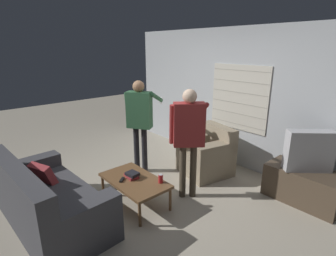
{
  "coord_description": "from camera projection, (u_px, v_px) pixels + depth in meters",
  "views": [
    {
      "loc": [
        2.88,
        -2.12,
        2.2
      ],
      "look_at": [
        -0.01,
        0.45,
        1.0
      ],
      "focal_mm": 28.0,
      "sensor_mm": 36.0,
      "label": 1
    }
  ],
  "objects": [
    {
      "name": "spare_remote",
      "position": [
        122.0,
        180.0,
        3.72
      ],
      "size": [
        0.11,
        0.13,
        0.02
      ],
      "rotation": [
        0.0,
        0.0,
        0.68
      ],
      "color": "black",
      "rests_on": "coffee_table"
    },
    {
      "name": "person_right_standing",
      "position": [
        189.0,
        131.0,
        3.75
      ],
      "size": [
        0.53,
        0.8,
        1.66
      ],
      "rotation": [
        0.0,
        0.0,
        0.9
      ],
      "color": "#4C4233",
      "rests_on": "ground_plane"
    },
    {
      "name": "person_left_standing",
      "position": [
        140.0,
        116.0,
        4.56
      ],
      "size": [
        0.52,
        0.84,
        1.67
      ],
      "rotation": [
        0.0,
        0.0,
        0.59
      ],
      "color": "black",
      "rests_on": "ground_plane"
    },
    {
      "name": "soda_can",
      "position": [
        161.0,
        179.0,
        3.65
      ],
      "size": [
        0.07,
        0.07,
        0.13
      ],
      "color": "red",
      "rests_on": "coffee_table"
    },
    {
      "name": "tv_stand",
      "position": [
        303.0,
        185.0,
        3.85
      ],
      "size": [
        1.03,
        0.54,
        0.5
      ],
      "color": "#4C3D2D",
      "rests_on": "ground_plane"
    },
    {
      "name": "armchair_beige",
      "position": [
        207.0,
        154.0,
        4.71
      ],
      "size": [
        0.94,
        0.94,
        0.85
      ],
      "rotation": [
        0.0,
        0.0,
        2.91
      ],
      "color": "gray",
      "rests_on": "ground_plane"
    },
    {
      "name": "wall_back",
      "position": [
        231.0,
        98.0,
        4.96
      ],
      "size": [
        5.2,
        0.08,
        2.55
      ],
      "color": "#ADB2B7",
      "rests_on": "ground_plane"
    },
    {
      "name": "couch_blue",
      "position": [
        47.0,
        201.0,
        3.33
      ],
      "size": [
        1.92,
        1.0,
        0.9
      ],
      "rotation": [
        0.0,
        0.0,
        0.05
      ],
      "color": "#424247",
      "rests_on": "ground_plane"
    },
    {
      "name": "coffee_table",
      "position": [
        135.0,
        182.0,
        3.77
      ],
      "size": [
        1.04,
        0.6,
        0.38
      ],
      "color": "brown",
      "rests_on": "ground_plane"
    },
    {
      "name": "tv",
      "position": [
        309.0,
        151.0,
        3.69
      ],
      "size": [
        0.59,
        0.6,
        0.59
      ],
      "rotation": [
        0.0,
        0.0,
        3.95
      ],
      "color": "#B2B2B7",
      "rests_on": "tv_stand"
    },
    {
      "name": "ground_plane",
      "position": [
        147.0,
        195.0,
        4.06
      ],
      "size": [
        16.0,
        16.0,
        0.0
      ],
      "primitive_type": "plane",
      "color": "#B2A893"
    },
    {
      "name": "book_stack",
      "position": [
        132.0,
        175.0,
        3.8
      ],
      "size": [
        0.23,
        0.17,
        0.08
      ],
      "color": "maroon",
      "rests_on": "coffee_table"
    }
  ]
}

